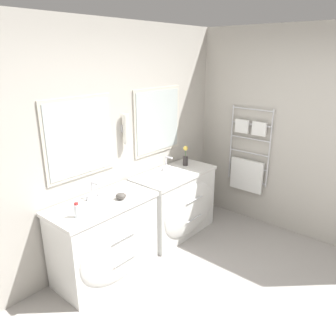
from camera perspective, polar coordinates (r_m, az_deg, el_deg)
The scene contains 9 objects.
wall_back at distance 3.60m, azimuth -11.89°, elevation 3.54°, with size 5.47×0.14×2.60m.
wall_right at distance 4.48m, azimuth 17.84°, elevation 5.92°, with size 0.13×3.94×2.60m.
vanity_left at distance 3.54m, azimuth -10.67°, elevation -12.04°, with size 1.10×0.61×0.85m.
vanity_right at distance 4.26m, azimuth 1.48°, elevation -6.07°, with size 1.10×0.61×0.85m.
faucet_left at distance 3.44m, azimuth -12.94°, elevation -3.81°, with size 0.17×0.12×0.19m.
faucet_right at distance 4.17m, azimuth -0.23°, elevation 0.83°, with size 0.17×0.12×0.19m.
toiletry_bottle at distance 3.10m, azimuth -15.59°, elevation -7.12°, with size 0.06×0.06×0.15m.
amenity_bowl at distance 3.39m, azimuth -8.21°, elevation -4.84°, with size 0.11×0.11×0.07m.
flower_vase at distance 4.34m, azimuth 3.06°, elevation 1.87°, with size 0.07×0.07×0.27m.
Camera 1 is at (-2.08, -0.79, 2.26)m, focal length 35.00 mm.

